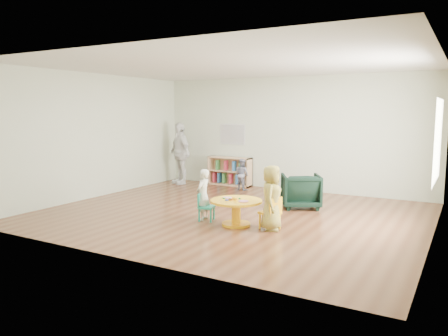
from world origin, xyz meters
name	(u,v)px	position (x,y,z in m)	size (l,w,h in m)	color
room	(233,115)	(0.01, 0.00, 1.89)	(7.10, 7.00, 2.80)	#562F1B
activity_table	(236,208)	(0.48, -0.72, 0.31)	(0.89, 0.89, 0.49)	yellow
kid_chair_left	(205,206)	(-0.17, -0.71, 0.27)	(0.33, 0.33, 0.50)	#1B987D
kid_chair_right	(272,212)	(1.12, -0.67, 0.29)	(0.37, 0.37, 0.55)	yellow
bookshelf	(230,171)	(-1.61, 2.86, 0.37)	(1.20, 0.30, 0.75)	tan
alphabet_poster	(233,134)	(-1.60, 2.98, 1.35)	(0.74, 0.01, 0.54)	silver
armchair	(301,191)	(0.98, 1.14, 0.35)	(0.74, 0.76, 0.70)	black
child_left	(203,195)	(-0.21, -0.69, 0.46)	(0.34, 0.22, 0.93)	silver
child_right	(271,198)	(1.12, -0.69, 0.54)	(0.53, 0.34, 1.08)	#FFF31C
toddler	(242,174)	(-0.98, 2.34, 0.39)	(0.38, 0.30, 0.79)	#191D3E
adult_caretaker	(180,153)	(-2.88, 2.37, 0.83)	(0.97, 0.40, 1.66)	white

